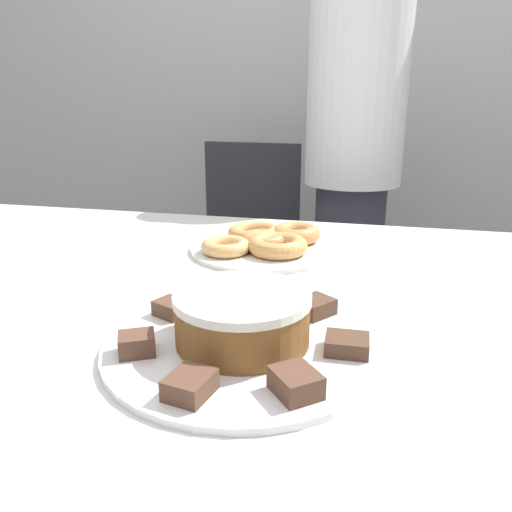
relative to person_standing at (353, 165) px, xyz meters
The scene contains 19 objects.
wall_back 0.83m from the person_standing, 98.79° to the left, with size 8.00×0.05×2.60m.
table 0.97m from the person_standing, 96.40° to the right, with size 1.96×1.09×0.75m.
person_standing is the anchor object (origin of this frame).
office_chair_left 0.60m from the person_standing, behind, with size 0.47×0.47×0.91m.
plate_cake 1.17m from the person_standing, 94.09° to the right, with size 0.38×0.38×0.01m.
plate_donuts 0.73m from the person_standing, 102.25° to the right, with size 0.33×0.33×0.01m.
frosted_cake 1.16m from the person_standing, 94.09° to the right, with size 0.19×0.19×0.07m.
lamington_0 1.24m from the person_standing, 99.65° to the right, with size 0.06×0.06×0.03m.
lamington_1 1.30m from the person_standing, 94.87° to the right, with size 0.06×0.06×0.02m.
lamington_2 1.27m from the person_standing, 89.64° to the right, with size 0.07×0.07×0.03m.
lamington_3 1.16m from the person_standing, 87.13° to the right, with size 0.06×0.05×0.02m.
lamington_4 1.05m from the person_standing, 89.89° to the right, with size 0.07×0.07×0.03m.
lamington_5 1.03m from the person_standing, 96.57° to the right, with size 0.05×0.06×0.03m.
lamington_6 1.12m from the person_standing, 100.86° to the right, with size 0.06×0.06×0.02m.
donut_0 0.73m from the person_standing, 102.25° to the right, with size 0.11×0.11×0.03m.
donut_1 0.81m from the person_standing, 106.04° to the right, with size 0.11×0.11×0.03m.
donut_2 0.76m from the person_standing, 98.59° to the right, with size 0.13×0.13×0.04m.
donut_3 0.66m from the person_standing, 97.94° to the right, with size 0.11×0.11×0.04m.
donut_4 0.69m from the person_standing, 105.98° to the right, with size 0.13×0.13×0.03m.
Camera 1 is at (0.19, -0.80, 1.08)m, focal length 35.00 mm.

